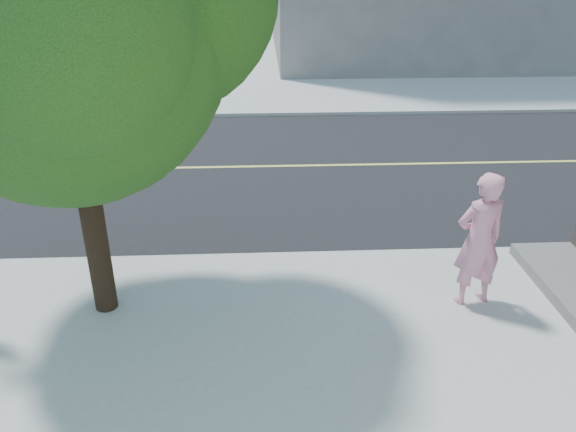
{
  "coord_description": "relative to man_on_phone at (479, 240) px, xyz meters",
  "views": [
    {
      "loc": [
        4.22,
        -8.4,
        4.82
      ],
      "look_at": [
        4.57,
        -1.04,
        1.3
      ],
      "focal_mm": 35.08,
      "sensor_mm": 36.0,
      "label": 1
    }
  ],
  "objects": [
    {
      "name": "ground",
      "position": [
        -7.23,
        1.59,
        -1.13
      ],
      "size": [
        140.0,
        140.0,
        0.0
      ],
      "primitive_type": "plane",
      "color": "black",
      "rests_on": "ground"
    },
    {
      "name": "road_ew",
      "position": [
        -7.23,
        6.09,
        -1.12
      ],
      "size": [
        140.0,
        9.0,
        0.01
      ],
      "primitive_type": "cube",
      "color": "black",
      "rests_on": "ground"
    },
    {
      "name": "sidewalk_ne",
      "position": [
        6.27,
        23.09,
        -1.07
      ],
      "size": [
        29.0,
        25.0,
        0.12
      ],
      "primitive_type": "cube",
      "color": "#AEAEAA",
      "rests_on": "ground"
    },
    {
      "name": "man_on_phone",
      "position": [
        0.0,
        0.0,
        0.0
      ],
      "size": [
        0.82,
        0.62,
        2.02
      ],
      "primitive_type": "imported",
      "rotation": [
        0.0,
        0.0,
        3.35
      ],
      "color": "pink",
      "rests_on": "sidewalk_se"
    },
    {
      "name": "street_tree",
      "position": [
        -5.2,
        0.11,
        3.14
      ],
      "size": [
        4.84,
        4.4,
        6.42
      ],
      "rotation": [
        0.0,
        0.0,
        -0.17
      ],
      "color": "black",
      "rests_on": "sidewalk_se"
    }
  ]
}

